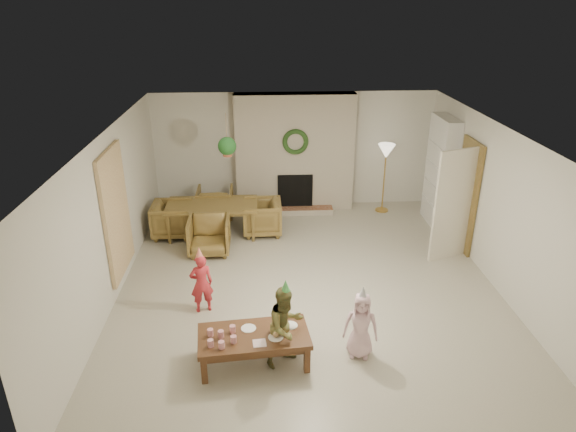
{
  "coord_description": "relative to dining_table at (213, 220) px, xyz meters",
  "views": [
    {
      "loc": [
        -0.71,
        -7.09,
        4.31
      ],
      "look_at": [
        -0.3,
        0.4,
        1.05
      ],
      "focal_mm": 31.61,
      "sensor_mm": 36.0,
      "label": 1
    }
  ],
  "objects": [
    {
      "name": "floor",
      "position": [
        1.69,
        -2.0,
        -0.31
      ],
      "size": [
        7.0,
        7.0,
        0.0
      ],
      "primitive_type": "plane",
      "color": "#B7B29E",
      "rests_on": "ground"
    },
    {
      "name": "ceiling",
      "position": [
        1.69,
        -2.0,
        2.19
      ],
      "size": [
        7.0,
        7.0,
        0.0
      ],
      "primitive_type": "plane",
      "rotation": [
        3.14,
        0.0,
        0.0
      ],
      "color": "white",
      "rests_on": "wall_back"
    },
    {
      "name": "wall_back",
      "position": [
        1.69,
        1.5,
        0.94
      ],
      "size": [
        7.0,
        0.0,
        7.0
      ],
      "primitive_type": "plane",
      "rotation": [
        1.57,
        0.0,
        0.0
      ],
      "color": "silver",
      "rests_on": "floor"
    },
    {
      "name": "wall_front",
      "position": [
        1.69,
        -5.5,
        0.94
      ],
      "size": [
        7.0,
        0.0,
        7.0
      ],
      "primitive_type": "plane",
      "rotation": [
        -1.57,
        0.0,
        0.0
      ],
      "color": "silver",
      "rests_on": "floor"
    },
    {
      "name": "wall_left",
      "position": [
        -1.31,
        -2.0,
        0.94
      ],
      "size": [
        0.0,
        7.0,
        7.0
      ],
      "primitive_type": "plane",
      "rotation": [
        1.57,
        0.0,
        1.57
      ],
      "color": "silver",
      "rests_on": "floor"
    },
    {
      "name": "wall_right",
      "position": [
        4.69,
        -2.0,
        0.94
      ],
      "size": [
        0.0,
        7.0,
        7.0
      ],
      "primitive_type": "plane",
      "rotation": [
        1.57,
        0.0,
        -1.57
      ],
      "color": "silver",
      "rests_on": "floor"
    },
    {
      "name": "fireplace_mass",
      "position": [
        1.69,
        1.3,
        0.94
      ],
      "size": [
        2.5,
        0.4,
        2.5
      ],
      "primitive_type": "cube",
      "color": "brown",
      "rests_on": "floor"
    },
    {
      "name": "fireplace_hearth",
      "position": [
        1.69,
        0.95,
        -0.25
      ],
      "size": [
        1.6,
        0.3,
        0.12
      ],
      "primitive_type": "cube",
      "color": "brown",
      "rests_on": "floor"
    },
    {
      "name": "fireplace_firebox",
      "position": [
        1.69,
        1.12,
        0.14
      ],
      "size": [
        0.75,
        0.12,
        0.75
      ],
      "primitive_type": "cube",
      "color": "black",
      "rests_on": "floor"
    },
    {
      "name": "fireplace_wreath",
      "position": [
        1.69,
        1.07,
        1.24
      ],
      "size": [
        0.54,
        0.1,
        0.54
      ],
      "primitive_type": "torus",
      "rotation": [
        1.57,
        0.0,
        0.0
      ],
      "color": "#1D4018",
      "rests_on": "fireplace_mass"
    },
    {
      "name": "floor_lamp_base",
      "position": [
        3.58,
        1.0,
        -0.29
      ],
      "size": [
        0.28,
        0.28,
        0.03
      ],
      "primitive_type": "cylinder",
      "color": "gold",
      "rests_on": "floor"
    },
    {
      "name": "floor_lamp_post",
      "position": [
        3.58,
        1.0,
        0.39
      ],
      "size": [
        0.03,
        0.03,
        1.34
      ],
      "primitive_type": "cylinder",
      "color": "gold",
      "rests_on": "floor"
    },
    {
      "name": "floor_lamp_shade",
      "position": [
        3.58,
        1.0,
        1.03
      ],
      "size": [
        0.36,
        0.36,
        0.3
      ],
      "primitive_type": "cone",
      "rotation": [
        3.14,
        0.0,
        0.0
      ],
      "color": "beige",
      "rests_on": "floor_lamp_post"
    },
    {
      "name": "bookshelf_carcass",
      "position": [
        4.53,
        0.3,
        0.79
      ],
      "size": [
        0.3,
        1.0,
        2.2
      ],
      "primitive_type": "cube",
      "color": "white",
      "rests_on": "floor"
    },
    {
      "name": "bookshelf_shelf_a",
      "position": [
        4.51,
        0.3,
        0.14
      ],
      "size": [
        0.3,
        0.92,
        0.03
      ],
      "primitive_type": "cube",
      "color": "white",
      "rests_on": "bookshelf_carcass"
    },
    {
      "name": "bookshelf_shelf_b",
      "position": [
        4.51,
        0.3,
        0.54
      ],
      "size": [
        0.3,
        0.92,
        0.03
      ],
      "primitive_type": "cube",
      "color": "white",
      "rests_on": "bookshelf_carcass"
    },
    {
      "name": "bookshelf_shelf_c",
      "position": [
        4.51,
        0.3,
        0.94
      ],
      "size": [
        0.3,
        0.92,
        0.03
      ],
      "primitive_type": "cube",
      "color": "white",
      "rests_on": "bookshelf_carcass"
    },
    {
      "name": "bookshelf_shelf_d",
      "position": [
        4.51,
        0.3,
        1.34
      ],
      "size": [
        0.3,
        0.92,
        0.03
      ],
      "primitive_type": "cube",
      "color": "white",
      "rests_on": "bookshelf_carcass"
    },
    {
      "name": "books_row_lower",
      "position": [
        4.49,
        0.15,
        0.28
      ],
      "size": [
        0.2,
        0.4,
        0.24
      ],
      "primitive_type": "cube",
      "color": "#98361C",
      "rests_on": "bookshelf_shelf_a"
    },
    {
      "name": "books_row_mid",
      "position": [
        4.49,
        0.35,
        0.68
      ],
      "size": [
        0.2,
        0.44,
        0.24
      ],
      "primitive_type": "cube",
      "color": "navy",
      "rests_on": "bookshelf_shelf_b"
    },
    {
      "name": "books_row_upper",
      "position": [
        4.49,
        0.2,
        1.07
      ],
      "size": [
        0.2,
        0.36,
        0.22
      ],
      "primitive_type": "cube",
      "color": "#AA9124",
      "rests_on": "bookshelf_shelf_c"
    },
    {
      "name": "door_frame",
      "position": [
        4.65,
        -0.8,
        0.71
      ],
      "size": [
        0.05,
        0.86,
        2.04
      ],
      "primitive_type": "cube",
      "color": "olive",
      "rests_on": "floor"
    },
    {
      "name": "door_leaf",
      "position": [
        4.27,
        -1.18,
        0.69
      ],
      "size": [
        0.77,
        0.32,
        2.0
      ],
      "primitive_type": "cube",
      "rotation": [
        0.0,
        0.0,
        -1.22
      ],
      "color": "beige",
      "rests_on": "floor"
    },
    {
      "name": "curtain_panel",
      "position": [
        -1.27,
        -1.8,
        0.94
      ],
      "size": [
        0.06,
        1.2,
        2.0
      ],
      "primitive_type": "cube",
      "color": "beige",
      "rests_on": "wall_left"
    },
    {
      "name": "dining_table",
      "position": [
        0.0,
        0.0,
        0.0
      ],
      "size": [
        1.76,
        0.99,
        0.62
      ],
      "primitive_type": "imported",
      "rotation": [
        0.0,
        0.0,
        0.01
      ],
      "color": "olive",
      "rests_on": "floor"
    },
    {
      "name": "dining_chair_near",
      "position": [
        0.0,
        -0.77,
        0.03
      ],
      "size": [
        0.73,
        0.75,
        0.68
      ],
      "primitive_type": "imported",
      "rotation": [
        0.0,
        0.0,
        0.01
      ],
      "color": "olive",
      "rests_on": "floor"
    },
    {
      "name": "dining_chair_far",
      "position": [
        -0.0,
        0.77,
        0.03
      ],
      "size": [
        0.73,
        0.75,
        0.68
      ],
      "primitive_type": "imported",
      "rotation": [
        0.0,
        0.0,
        3.15
      ],
      "color": "olive",
      "rests_on": "floor"
    },
    {
      "name": "dining_chair_left",
      "position": [
        -0.77,
        -0.0,
        0.03
      ],
      "size": [
        0.75,
        0.73,
        0.68
      ],
      "primitive_type": "imported",
      "rotation": [
        0.0,
        0.0,
        1.58
      ],
      "color": "olive",
      "rests_on": "floor"
    },
    {
      "name": "dining_chair_right",
      "position": [
        0.96,
        0.01,
        0.03
      ],
      "size": [
        0.75,
        0.73,
        0.68
      ],
      "primitive_type": "imported",
      "rotation": [
        0.0,
        0.0,
        -1.56
      ],
      "color": "olive",
      "rests_on": "floor"
    },
    {
      "name": "hanging_plant_cord",
      "position": [
        0.39,
        -0.5,
        1.84
      ],
      "size": [
        0.01,
        0.01,
        0.7
      ],
      "primitive_type": "cylinder",
      "color": "tan",
      "rests_on": "ceiling"
    },
    {
      "name": "hanging_plant_pot",
      "position": [
        0.39,
        -0.5,
        1.49
      ],
      "size": [
        0.16,
        0.16,
        0.12
      ],
      "primitive_type": "cylinder",
      "color": "#9A4D31",
      "rests_on": "hanging_plant_cord"
    },
    {
      "name": "hanging_plant_foliage",
      "position": [
        0.39,
        -0.5,
        1.61
      ],
      "size": [
        0.32,
        0.32,
        0.32
      ],
      "primitive_type": "sphere",
      "color": "#17471B",
      "rests_on": "hanging_plant_pot"
    },
    {
      "name": "coffee_table_top",
      "position": [
        0.83,
        -3.85,
        0.09
      ],
      "size": [
        1.45,
        0.83,
        0.06
      ],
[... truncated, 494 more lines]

